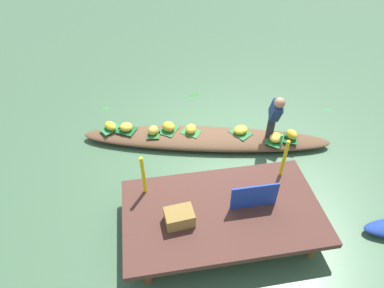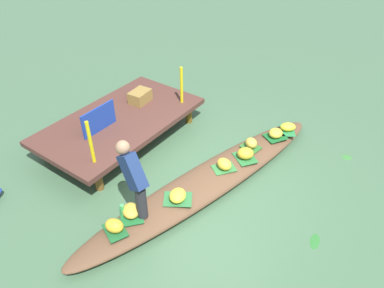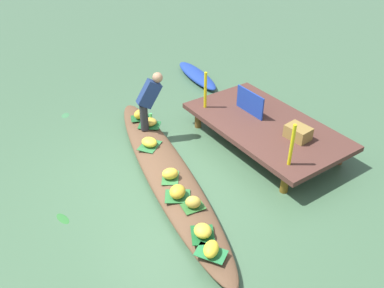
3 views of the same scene
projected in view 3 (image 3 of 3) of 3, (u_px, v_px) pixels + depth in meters
canal_water at (167, 178)px, 7.36m from camera, size 40.00×40.00×0.00m
dock_platform at (266, 126)px, 8.04m from camera, size 3.20×1.80×0.48m
vendor_boat at (167, 172)px, 7.29m from camera, size 5.37×1.92×0.25m
moored_boat at (197, 75)px, 10.71m from camera, size 1.93×0.71×0.21m
leaf_mat_0 at (149, 125)px, 8.38m from camera, size 0.53×0.54×0.01m
banana_bunch_0 at (149, 122)px, 8.33m from camera, size 0.38×0.40×0.16m
leaf_mat_1 at (150, 146)px, 7.76m from camera, size 0.52×0.55×0.01m
banana_bunch_1 at (149, 142)px, 7.72m from camera, size 0.38×0.35×0.16m
leaf_mat_2 at (170, 178)px, 6.96m from camera, size 0.47×0.45×0.01m
banana_bunch_2 at (170, 174)px, 6.91m from camera, size 0.30×0.33×0.18m
leaf_mat_3 at (140, 118)px, 8.61m from camera, size 0.40×0.46×0.01m
banana_bunch_3 at (140, 114)px, 8.55m from camera, size 0.27×0.32×0.19m
leaf_mat_4 at (203, 235)px, 5.88m from camera, size 0.50×0.48×0.01m
banana_bunch_4 at (203, 231)px, 5.84m from camera, size 0.30×0.28×0.17m
leaf_mat_5 at (211, 253)px, 5.61m from camera, size 0.50×0.45×0.01m
banana_bunch_5 at (211, 249)px, 5.56m from camera, size 0.35×0.36×0.16m
leaf_mat_6 at (178, 196)px, 6.57m from camera, size 0.50×0.52×0.01m
banana_bunch_6 at (178, 192)px, 6.52m from camera, size 0.38×0.38×0.20m
leaf_mat_7 at (193, 206)px, 6.37m from camera, size 0.32×0.38×0.01m
banana_bunch_7 at (193, 202)px, 6.32m from camera, size 0.31×0.32×0.19m
vendor_person at (149, 98)px, 7.91m from camera, size 0.28×0.55×1.18m
water_bottle at (151, 118)px, 8.41m from camera, size 0.06×0.06×0.21m
market_banner at (250, 102)px, 8.21m from camera, size 0.77×0.03×0.48m
railing_post_west at (205, 90)px, 8.32m from camera, size 0.06×0.06×0.78m
railing_post_east at (292, 145)px, 6.68m from camera, size 0.06×0.06×0.78m
produce_crate at (298, 132)px, 7.50m from camera, size 0.47×0.36×0.24m
drifting_plant_1 at (63, 219)px, 6.51m from camera, size 0.33×0.19×0.01m
drifting_plant_2 at (66, 115)px, 9.20m from camera, size 0.29×0.27×0.01m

